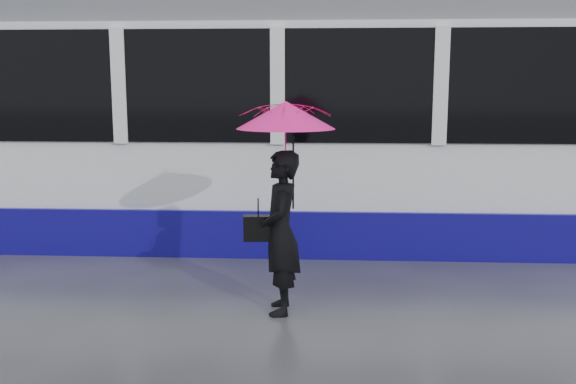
{
  "coord_description": "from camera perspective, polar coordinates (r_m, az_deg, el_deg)",
  "views": [
    {
      "loc": [
        0.6,
        -6.76,
        2.21
      ],
      "look_at": [
        0.22,
        -0.1,
        1.1
      ],
      "focal_mm": 40.0,
      "sensor_mm": 36.0,
      "label": 1
    }
  ],
  "objects": [
    {
      "name": "woman",
      "position": [
        6.23,
        -0.65,
        -3.64
      ],
      "size": [
        0.43,
        0.61,
        1.6
      ],
      "primitive_type": "imported",
      "rotation": [
        0.0,
        0.0,
        -1.49
      ],
      "color": "black",
      "rests_on": "ground"
    },
    {
      "name": "umbrella",
      "position": [
        6.08,
        -0.2,
        5.14
      ],
      "size": [
        1.01,
        1.01,
        1.08
      ],
      "rotation": [
        0.0,
        0.0,
        0.08
      ],
      "color": "#FF1571",
      "rests_on": "ground"
    },
    {
      "name": "handbag",
      "position": [
        6.26,
        -2.66,
        -3.22
      ],
      "size": [
        0.29,
        0.15,
        0.43
      ],
      "rotation": [
        0.0,
        0.0,
        0.08
      ],
      "color": "black",
      "rests_on": "ground"
    },
    {
      "name": "rails",
      "position": [
        9.54,
        -0.4,
        -3.89
      ],
      "size": [
        34.0,
        1.51,
        0.02
      ],
      "color": "#3F3D38",
      "rests_on": "ground"
    },
    {
      "name": "tram",
      "position": [
        10.14,
        -20.61,
        5.62
      ],
      "size": [
        26.0,
        2.56,
        3.35
      ],
      "color": "white",
      "rests_on": "ground"
    },
    {
      "name": "ground",
      "position": [
        7.14,
        -1.72,
        -8.59
      ],
      "size": [
        90.0,
        90.0,
        0.0
      ],
      "primitive_type": "plane",
      "color": "#2E2E34",
      "rests_on": "ground"
    }
  ]
}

